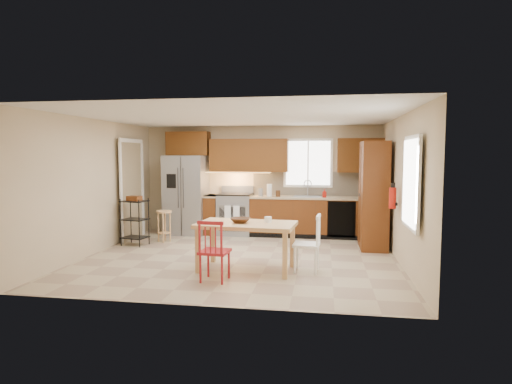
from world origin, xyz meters
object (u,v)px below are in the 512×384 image
object	(u,v)px
table_bowl	(240,223)
utility_cart	(135,222)
pantry	(374,195)
refrigerator	(186,195)
chair_red	(215,250)
soap_bottle	(324,193)
fire_extinguisher	(393,198)
dining_table	(246,247)
chair_white	(306,243)
range_stove	(235,215)
table_jar	(268,221)
bar_stool	(164,226)

from	to	relation	value
table_bowl	utility_cart	size ratio (longest dim) A/B	0.33
pantry	refrigerator	bearing A→B (deg)	167.38
refrigerator	chair_red	xyz separation A→B (m)	(1.61, -3.57, -0.46)
refrigerator	soap_bottle	size ratio (longest dim) A/B	9.53
fire_extinguisher	dining_table	world-z (taller)	fire_extinguisher
refrigerator	table_bowl	world-z (taller)	refrigerator
dining_table	chair_red	xyz separation A→B (m)	(-0.35, -0.65, 0.08)
table_bowl	utility_cart	world-z (taller)	utility_cart
chair_white	utility_cart	size ratio (longest dim) A/B	0.94
dining_table	utility_cart	world-z (taller)	utility_cart
pantry	dining_table	world-z (taller)	pantry
refrigerator	soap_bottle	world-z (taller)	refrigerator
chair_red	chair_white	world-z (taller)	same
refrigerator	dining_table	distance (m)	3.55
table_bowl	range_stove	bearing A→B (deg)	103.44
range_stove	table_bowl	distance (m)	3.08
chair_white	table_jar	size ratio (longest dim) A/B	7.01
pantry	table_bowl	world-z (taller)	pantry
soap_bottle	chair_white	distance (m)	2.91
table_jar	pantry	bearing A→B (deg)	45.92
chair_red	table_bowl	size ratio (longest dim) A/B	2.90
soap_bottle	dining_table	bearing A→B (deg)	-112.91
range_stove	chair_red	size ratio (longest dim) A/B	1.02
utility_cart	dining_table	bearing A→B (deg)	-19.44
dining_table	bar_stool	xyz separation A→B (m)	(-2.12, 1.93, -0.04)
fire_extinguisher	dining_table	distance (m)	2.65
chair_white	table_bowl	distance (m)	1.09
soap_bottle	fire_extinguisher	bearing A→B (deg)	-59.47
fire_extinguisher	bar_stool	distance (m)	4.67
refrigerator	soap_bottle	xyz separation A→B (m)	(3.18, -0.02, 0.09)
soap_bottle	chair_white	bearing A→B (deg)	-95.48
chair_red	chair_white	xyz separation A→B (m)	(1.30, 0.70, 0.00)
range_stove	table_jar	world-z (taller)	range_stove
fire_extinguisher	chair_red	world-z (taller)	fire_extinguisher
refrigerator	pantry	bearing A→B (deg)	-12.62
dining_table	bar_stool	distance (m)	2.87
range_stove	pantry	distance (m)	3.19
soap_bottle	table_bowl	bearing A→B (deg)	-114.50
soap_bottle	table_bowl	size ratio (longest dim) A/B	0.62
dining_table	bar_stool	bearing A→B (deg)	142.46
refrigerator	table_bowl	size ratio (longest dim) A/B	5.86
chair_white	dining_table	bearing A→B (deg)	97.69
soap_bottle	table_jar	distance (m)	2.94
range_stove	utility_cart	xyz separation A→B (m)	(-1.78, -1.48, 0.02)
refrigerator	bar_stool	size ratio (longest dim) A/B	2.75
chair_red	bar_stool	distance (m)	3.13
utility_cart	range_stove	bearing A→B (deg)	50.47
table_jar	utility_cart	distance (m)	3.25
pantry	bar_stool	bearing A→B (deg)	-179.11
table_jar	utility_cart	size ratio (longest dim) A/B	0.13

